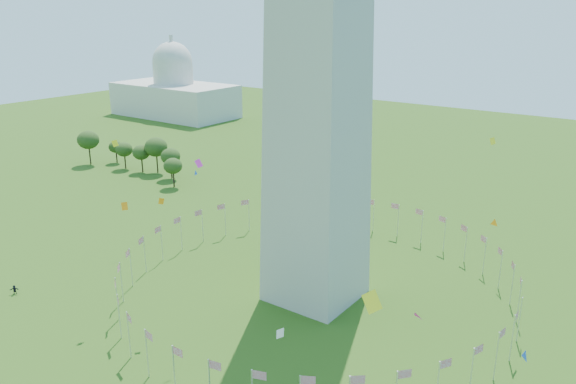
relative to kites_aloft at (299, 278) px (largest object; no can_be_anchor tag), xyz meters
The scene contains 4 objects.
flag_ring 31.62m from the kites_aloft, 117.66° to the left, with size 80.24×80.24×9.00m.
capitol_building 247.87m from the kites_aloft, 141.23° to the left, with size 70.00×35.00×46.00m, color beige, non-canonical shape.
kites_aloft is the anchor object (origin of this frame).
tree_line_west 137.22m from the kites_aloft, 151.12° to the left, with size 55.72×16.11×12.98m.
Camera 1 is at (57.62, -39.58, 57.75)m, focal length 35.00 mm.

